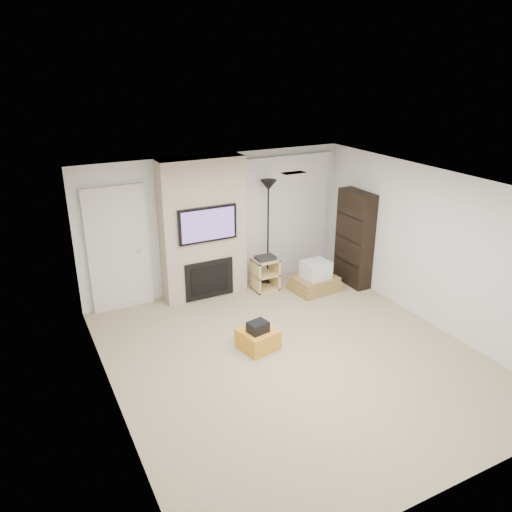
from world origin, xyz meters
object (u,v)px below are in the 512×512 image
box_stack (315,279)px  floor_lamp (268,203)px  ottoman (258,339)px  bookshelf (355,238)px  av_stand (265,272)px

box_stack → floor_lamp: bearing=130.4°
ottoman → bookshelf: bookshelf is taller
box_stack → av_stand: bearing=150.6°
box_stack → bookshelf: bookshelf is taller
floor_lamp → box_stack: 1.66m
ottoman → bookshelf: size_ratio=0.28×
ottoman → av_stand: bearing=58.8°
av_stand → bookshelf: size_ratio=0.37×
floor_lamp → av_stand: (-0.20, -0.27, -1.23)m
floor_lamp → bookshelf: 1.75m
ottoman → bookshelf: (2.69, 1.27, 0.75)m
floor_lamp → bookshelf: bearing=-28.1°
floor_lamp → av_stand: bearing=-126.2°
ottoman → floor_lamp: size_ratio=0.25×
ottoman → box_stack: 2.29m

